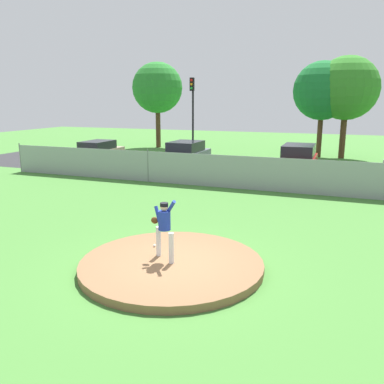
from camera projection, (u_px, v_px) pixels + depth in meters
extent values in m
plane|color=#427A33|center=(233.00, 211.00, 15.96)|extent=(80.00, 80.00, 0.00)
cube|color=#2B2B2D|center=(271.00, 174.00, 23.69)|extent=(44.00, 7.00, 0.01)
cylinder|color=brown|center=(172.00, 264.00, 10.47)|extent=(4.76, 4.76, 0.20)
cylinder|color=silver|center=(159.00, 241.00, 10.72)|extent=(0.13, 0.13, 0.81)
cylinder|color=silver|center=(171.00, 248.00, 10.22)|extent=(0.13, 0.13, 0.81)
cylinder|color=navy|center=(164.00, 220.00, 10.32)|extent=(0.32, 0.32, 0.50)
cylinder|color=navy|center=(171.00, 208.00, 10.18)|extent=(0.39, 0.30, 0.45)
cylinder|color=navy|center=(158.00, 215.00, 10.36)|extent=(0.28, 0.23, 0.46)
ellipsoid|color=#4C2D14|center=(155.00, 220.00, 10.48)|extent=(0.20, 0.12, 0.18)
sphere|color=tan|center=(164.00, 207.00, 10.25)|extent=(0.20, 0.20, 0.20)
cylinder|color=black|center=(164.00, 205.00, 10.23)|extent=(0.21, 0.21, 0.09)
sphere|color=white|center=(154.00, 245.00, 11.45)|extent=(0.07, 0.07, 0.07)
cube|color=gray|center=(255.00, 173.00, 19.41)|extent=(28.85, 0.03, 1.64)
cylinder|color=slate|center=(20.00, 158.00, 24.43)|extent=(0.07, 0.07, 1.74)
cylinder|color=slate|center=(148.00, 166.00, 21.41)|extent=(0.07, 0.07, 1.74)
cube|color=#A81919|center=(298.00, 163.00, 23.37)|extent=(1.90, 4.65, 0.73)
cube|color=black|center=(299.00, 151.00, 23.21)|extent=(1.74, 2.56, 0.72)
cylinder|color=black|center=(300.00, 166.00, 24.76)|extent=(1.93, 0.65, 0.64)
cylinder|color=black|center=(295.00, 174.00, 22.14)|extent=(1.93, 0.65, 0.64)
cube|color=slate|center=(186.00, 158.00, 25.51)|extent=(1.99, 4.29, 0.79)
cube|color=black|center=(186.00, 146.00, 25.35)|extent=(1.79, 2.37, 0.63)
cylinder|color=black|center=(194.00, 161.00, 26.79)|extent=(1.97, 0.68, 0.64)
cylinder|color=black|center=(177.00, 167.00, 24.41)|extent=(1.97, 0.68, 0.64)
cube|color=tan|center=(98.00, 154.00, 27.64)|extent=(1.75, 4.33, 0.67)
cube|color=black|center=(97.00, 145.00, 27.50)|extent=(1.61, 2.38, 0.57)
cylinder|color=black|center=(109.00, 156.00, 28.94)|extent=(1.81, 0.64, 0.64)
cylinder|color=black|center=(86.00, 162.00, 26.49)|extent=(1.81, 0.64, 0.64)
cylinder|color=black|center=(193.00, 120.00, 28.77)|extent=(0.14, 0.14, 5.80)
cube|color=black|center=(192.00, 84.00, 28.06)|extent=(0.28, 0.24, 0.90)
sphere|color=red|center=(191.00, 80.00, 27.89)|extent=(0.18, 0.18, 0.18)
sphere|color=orange|center=(191.00, 84.00, 27.95)|extent=(0.18, 0.18, 0.18)
sphere|color=green|center=(191.00, 88.00, 28.01)|extent=(0.18, 0.18, 0.18)
cylinder|color=#4C331E|center=(158.00, 127.00, 36.94)|extent=(0.43, 0.43, 3.78)
sphere|color=#277C2A|center=(157.00, 88.00, 36.17)|extent=(4.51, 4.51, 4.51)
cylinder|color=#4C331E|center=(320.00, 134.00, 30.61)|extent=(0.38, 0.38, 3.44)
sphere|color=#196D2E|center=(323.00, 91.00, 29.89)|extent=(4.34, 4.34, 4.34)
cylinder|color=#4C331E|center=(343.00, 135.00, 29.98)|extent=(0.44, 0.44, 3.51)
sphere|color=#307E24|center=(347.00, 88.00, 29.23)|extent=(4.61, 4.61, 4.61)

